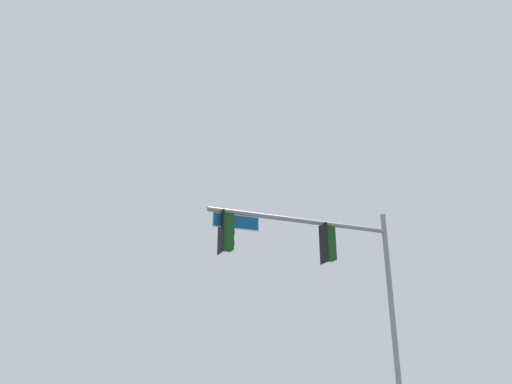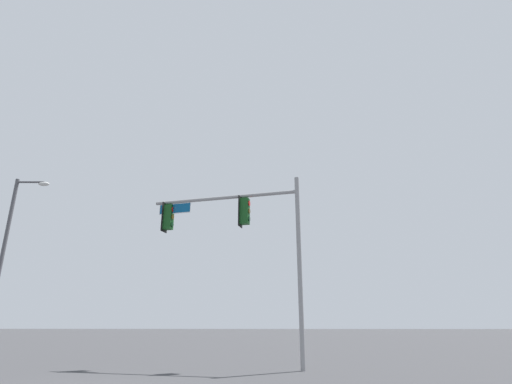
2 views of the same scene
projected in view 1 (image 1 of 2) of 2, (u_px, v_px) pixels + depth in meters
The scene contains 1 object.
signal_pole_near at pixel (319, 261), 15.81m from camera, with size 6.30×1.65×7.31m.
Camera 1 is at (6.92, 4.72, 1.80)m, focal length 35.00 mm.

